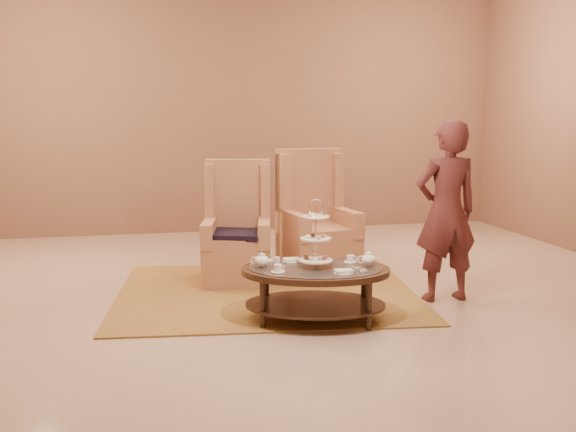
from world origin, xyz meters
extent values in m
plane|color=#C4A991|center=(0.00, 0.00, 0.00)|extent=(8.00, 8.00, 0.00)
cube|color=white|center=(0.00, 0.00, 0.00)|extent=(8.00, 8.00, 0.02)
cube|color=brown|center=(0.00, 4.00, 1.75)|extent=(8.00, 0.04, 3.50)
cube|color=#AD8A3D|center=(-0.14, 0.53, 0.01)|extent=(3.07, 2.65, 0.02)
cylinder|color=black|center=(-0.36, -0.51, 0.20)|extent=(0.06, 0.06, 0.40)
cylinder|color=black|center=(0.46, -0.71, 0.20)|extent=(0.06, 0.06, 0.40)
cylinder|color=black|center=(-0.26, -0.08, 0.20)|extent=(0.06, 0.06, 0.40)
cylinder|color=black|center=(0.57, -0.28, 0.20)|extent=(0.06, 0.06, 0.40)
cylinder|color=silver|center=(0.10, -0.40, 0.71)|extent=(0.01, 0.01, 0.50)
torus|color=silver|center=(0.10, -0.40, 0.97)|extent=(0.13, 0.04, 0.13)
cylinder|color=white|center=(0.10, -0.40, 0.52)|extent=(0.34, 0.34, 0.01)
cylinder|color=white|center=(0.10, -0.40, 0.70)|extent=(0.31, 0.31, 0.01)
cylinder|color=white|center=(0.10, -0.40, 0.88)|extent=(0.27, 0.27, 0.01)
cylinder|color=#BE6168|center=(0.18, -0.41, 0.54)|extent=(0.05, 0.05, 0.03)
cylinder|color=tan|center=(0.12, -0.32, 0.54)|extent=(0.05, 0.05, 0.03)
cylinder|color=brown|center=(0.03, -0.38, 0.54)|extent=(0.05, 0.05, 0.03)
cylinder|color=white|center=(0.08, -0.47, 0.54)|extent=(0.05, 0.05, 0.03)
ellipsoid|color=tan|center=(0.17, -0.39, 0.72)|extent=(0.05, 0.05, 0.03)
ellipsoid|color=brown|center=(0.10, -0.33, 0.72)|extent=(0.05, 0.05, 0.03)
ellipsoid|color=white|center=(0.03, -0.40, 0.72)|extent=(0.05, 0.05, 0.03)
ellipsoid|color=#BE6168|center=(0.11, -0.47, 0.72)|extent=(0.05, 0.05, 0.03)
cube|color=brown|center=(0.16, -0.37, 0.90)|extent=(0.05, 0.04, 0.02)
cube|color=white|center=(0.08, -0.34, 0.90)|extent=(0.05, 0.04, 0.02)
cube|color=#BE6168|center=(0.05, -0.42, 0.90)|extent=(0.05, 0.04, 0.02)
cube|color=tan|center=(0.12, -0.45, 0.90)|extent=(0.05, 0.04, 0.02)
ellipsoid|color=white|center=(-0.33, -0.31, 0.52)|extent=(0.15, 0.15, 0.10)
cylinder|color=white|center=(-0.33, -0.31, 0.57)|extent=(0.07, 0.07, 0.01)
sphere|color=white|center=(-0.33, -0.31, 0.58)|extent=(0.02, 0.02, 0.02)
cone|color=white|center=(-0.26, -0.33, 0.52)|extent=(0.08, 0.04, 0.05)
torus|color=white|center=(-0.39, -0.30, 0.52)|extent=(0.07, 0.03, 0.07)
ellipsoid|color=white|center=(0.55, -0.45, 0.52)|extent=(0.15, 0.15, 0.10)
cylinder|color=white|center=(0.55, -0.45, 0.57)|extent=(0.07, 0.07, 0.01)
sphere|color=white|center=(0.55, -0.45, 0.58)|extent=(0.02, 0.02, 0.02)
cone|color=white|center=(0.62, -0.47, 0.52)|extent=(0.08, 0.04, 0.05)
torus|color=white|center=(0.49, -0.44, 0.52)|extent=(0.07, 0.03, 0.07)
cylinder|color=white|center=(-0.23, -0.50, 0.46)|extent=(0.13, 0.13, 0.01)
cylinder|color=white|center=(-0.23, -0.50, 0.50)|extent=(0.08, 0.08, 0.06)
torus|color=white|center=(-0.20, -0.51, 0.50)|extent=(0.04, 0.02, 0.04)
cylinder|color=white|center=(0.44, -0.29, 0.46)|extent=(0.13, 0.13, 0.01)
cylinder|color=white|center=(0.44, -0.29, 0.50)|extent=(0.08, 0.08, 0.06)
torus|color=white|center=(0.48, -0.30, 0.50)|extent=(0.04, 0.02, 0.04)
cylinder|color=white|center=(-0.05, -0.15, 0.46)|extent=(0.20, 0.20, 0.01)
cube|color=beige|center=(-0.05, -0.15, 0.48)|extent=(0.14, 0.11, 0.02)
cylinder|color=white|center=(0.27, -0.65, 0.46)|extent=(0.20, 0.20, 0.01)
cube|color=beige|center=(0.27, -0.65, 0.48)|extent=(0.14, 0.11, 0.02)
cylinder|color=white|center=(-0.19, -0.22, 0.49)|extent=(0.05, 0.05, 0.06)
cylinder|color=white|center=(0.44, -0.62, 0.47)|extent=(0.07, 0.07, 0.01)
cylinder|color=#BE6168|center=(0.44, -0.62, 0.48)|extent=(0.05, 0.05, 0.01)
cylinder|color=white|center=(0.42, -0.53, 0.47)|extent=(0.07, 0.07, 0.01)
cylinder|color=brown|center=(0.42, -0.53, 0.48)|extent=(0.05, 0.05, 0.01)
cylinder|color=white|center=(-0.23, -0.13, 0.47)|extent=(0.07, 0.07, 0.01)
cylinder|color=white|center=(-0.23, -0.13, 0.48)|extent=(0.05, 0.05, 0.01)
cube|color=tan|center=(-0.37, 0.97, 0.20)|extent=(0.79, 0.79, 0.40)
cube|color=tan|center=(-0.38, 0.93, 0.45)|extent=(0.67, 0.67, 0.10)
cube|color=tan|center=(-0.31, 1.25, 0.63)|extent=(0.69, 0.26, 1.25)
cube|color=tan|center=(-0.61, 1.26, 0.91)|extent=(0.13, 0.23, 0.58)
cube|color=tan|center=(-0.04, 1.15, 0.91)|extent=(0.13, 0.23, 0.58)
cube|color=tan|center=(-0.65, 0.98, 0.53)|extent=(0.23, 0.62, 0.25)
cube|color=tan|center=(-0.10, 0.87, 0.53)|extent=(0.23, 0.62, 0.25)
cube|color=black|center=(-0.38, 0.90, 0.52)|extent=(0.66, 0.63, 0.06)
cube|color=tan|center=(0.53, 1.12, 0.22)|extent=(0.82, 0.82, 0.43)
cube|color=tan|center=(0.54, 1.07, 0.49)|extent=(0.70, 0.70, 0.10)
cube|color=tan|center=(0.49, 1.42, 0.67)|extent=(0.74, 0.25, 1.34)
cube|color=tan|center=(0.19, 1.33, 0.98)|extent=(0.14, 0.24, 0.62)
cube|color=tan|center=(0.80, 1.42, 0.98)|extent=(0.14, 0.24, 0.62)
cube|color=tan|center=(0.24, 1.02, 0.57)|extent=(0.22, 0.66, 0.27)
cube|color=tan|center=(0.84, 1.11, 0.57)|extent=(0.22, 0.66, 0.27)
imported|color=#4E2122|center=(1.43, -0.04, 0.83)|extent=(0.62, 0.42, 1.66)
camera|label=1|loc=(-1.21, -5.40, 1.70)|focal=40.00mm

